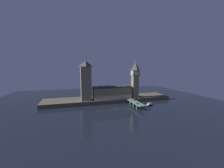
% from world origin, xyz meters
% --- Properties ---
extents(ground_plane, '(400.00, 400.00, 0.00)m').
position_xyz_m(ground_plane, '(0.00, 0.00, 0.00)').
color(ground_plane, black).
extents(embankment, '(220.00, 42.00, 6.55)m').
position_xyz_m(embankment, '(0.00, 39.00, 3.27)').
color(embankment, '#4C4438').
rests_on(embankment, ground_plane).
extents(parliament_hall, '(65.38, 18.22, 25.64)m').
position_xyz_m(parliament_hall, '(3.67, 29.43, 17.22)').
color(parliament_hall, '#7F7056').
rests_on(parliament_hall, embankment).
extents(clock_tower, '(12.58, 12.69, 64.51)m').
position_xyz_m(clock_tower, '(44.63, 26.62, 40.62)').
color(clock_tower, '#7F7056').
rests_on(clock_tower, embankment).
extents(victoria_tower, '(16.47, 16.47, 69.44)m').
position_xyz_m(victoria_tower, '(-40.24, 29.58, 38.42)').
color(victoria_tower, '#7F7056').
rests_on(victoria_tower, embankment).
extents(bridge, '(10.09, 46.00, 6.93)m').
position_xyz_m(bridge, '(31.31, -5.00, 4.80)').
color(bridge, slate).
rests_on(bridge, ground_plane).
extents(car_northbound_lead, '(2.06, 4.09, 1.44)m').
position_xyz_m(car_northbound_lead, '(29.09, 6.61, 7.60)').
color(car_northbound_lead, yellow).
rests_on(car_northbound_lead, bridge).
extents(car_northbound_trail, '(1.85, 4.37, 1.45)m').
position_xyz_m(car_northbound_trail, '(29.09, -15.72, 7.61)').
color(car_northbound_trail, black).
rests_on(car_northbound_trail, bridge).
extents(car_southbound_trail, '(1.84, 4.09, 1.54)m').
position_xyz_m(car_southbound_trail, '(33.53, 4.87, 7.65)').
color(car_southbound_trail, red).
rests_on(car_southbound_trail, bridge).
extents(pedestrian_near_rail, '(0.38, 0.38, 1.76)m').
position_xyz_m(pedestrian_near_rail, '(26.87, -13.15, 7.87)').
color(pedestrian_near_rail, black).
rests_on(pedestrian_near_rail, bridge).
extents(pedestrian_mid_walk, '(0.38, 0.38, 1.81)m').
position_xyz_m(pedestrian_mid_walk, '(35.75, -3.59, 7.89)').
color(pedestrian_mid_walk, black).
rests_on(pedestrian_mid_walk, bridge).
extents(street_lamp_near, '(1.34, 0.60, 6.86)m').
position_xyz_m(street_lamp_near, '(26.47, -19.72, 11.22)').
color(street_lamp_near, '#2D3333').
rests_on(street_lamp_near, bridge).
extents(street_lamp_mid, '(1.34, 0.60, 5.92)m').
position_xyz_m(street_lamp_mid, '(36.15, -5.00, 10.64)').
color(street_lamp_mid, '#2D3333').
rests_on(street_lamp_mid, bridge).
extents(street_lamp_far, '(1.34, 0.60, 7.22)m').
position_xyz_m(street_lamp_far, '(26.47, 9.72, 11.44)').
color(street_lamp_far, '#2D3333').
rests_on(street_lamp_far, bridge).
extents(boat_downstream, '(15.34, 9.03, 4.51)m').
position_xyz_m(boat_downstream, '(52.83, -8.57, 1.65)').
color(boat_downstream, '#1E2842').
rests_on(boat_downstream, ground_plane).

